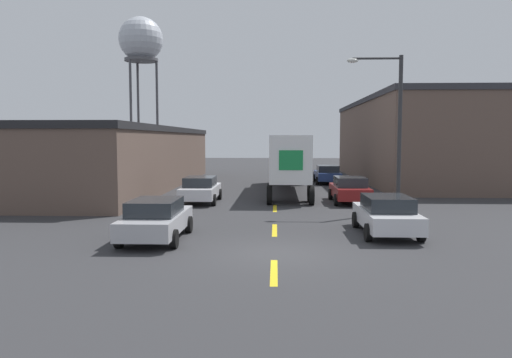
# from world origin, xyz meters

# --- Properties ---
(ground_plane) EXTENTS (160.00, 160.00, 0.00)m
(ground_plane) POSITION_xyz_m (0.00, 0.00, 0.00)
(ground_plane) COLOR #333335
(road_centerline) EXTENTS (0.20, 15.48, 0.01)m
(road_centerline) POSITION_xyz_m (0.00, 4.09, 0.00)
(road_centerline) COLOR yellow
(road_centerline) RESTS_ON ground_plane
(warehouse_left) EXTENTS (13.34, 29.63, 4.57)m
(warehouse_left) POSITION_xyz_m (-14.03, 22.11, 2.29)
(warehouse_left) COLOR brown
(warehouse_left) RESTS_ON ground_plane
(warehouse_right) EXTENTS (10.29, 27.12, 7.11)m
(warehouse_right) POSITION_xyz_m (12.50, 29.06, 3.56)
(warehouse_right) COLOR brown
(warehouse_right) RESTS_ON ground_plane
(semi_truck) EXTENTS (2.73, 15.19, 3.88)m
(semi_truck) POSITION_xyz_m (0.90, 18.52, 2.37)
(semi_truck) COLOR black
(semi_truck) RESTS_ON ground_plane
(parked_car_left_far) EXTENTS (2.10, 4.61, 1.51)m
(parked_car_left_far) POSITION_xyz_m (-4.32, 12.70, 0.79)
(parked_car_left_far) COLOR silver
(parked_car_left_far) RESTS_ON ground_plane
(parked_car_right_near) EXTENTS (2.10, 4.61, 1.51)m
(parked_car_right_near) POSITION_xyz_m (4.32, 3.40, 0.79)
(parked_car_right_near) COLOR silver
(parked_car_right_near) RESTS_ON ground_plane
(parked_car_left_near) EXTENTS (2.10, 4.61, 1.51)m
(parked_car_left_near) POSITION_xyz_m (-4.32, 1.97, 0.79)
(parked_car_left_near) COLOR #B2B2B7
(parked_car_left_near) RESTS_ON ground_plane
(parked_car_right_far) EXTENTS (2.10, 4.61, 1.51)m
(parked_car_right_far) POSITION_xyz_m (4.32, 25.45, 0.79)
(parked_car_right_far) COLOR navy
(parked_car_right_far) RESTS_ON ground_plane
(parked_car_right_mid) EXTENTS (2.10, 4.61, 1.51)m
(parked_car_right_mid) POSITION_xyz_m (4.32, 13.00, 0.79)
(parked_car_right_mid) COLOR maroon
(parked_car_right_mid) RESTS_ON ground_plane
(water_tower) EXTENTS (4.89, 4.89, 17.20)m
(water_tower) POSITION_xyz_m (-15.04, 40.18, 14.48)
(water_tower) COLOR #47474C
(water_tower) RESTS_ON ground_plane
(street_lamp) EXTENTS (2.75, 0.32, 7.78)m
(street_lamp) POSITION_xyz_m (5.84, 9.22, 4.55)
(street_lamp) COLOR #2D2D30
(street_lamp) RESTS_ON ground_plane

